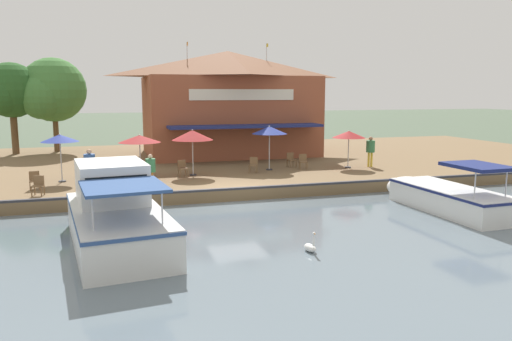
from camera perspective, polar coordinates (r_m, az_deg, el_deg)
The scene contains 23 objects.
ground_plane at distance 22.87m, azimuth -2.15°, elevation -3.72°, with size 220.00×220.00×0.00m, color #4C5B47.
quay_deck at distance 33.41m, azimuth -6.93°, elevation 0.75°, with size 22.00×56.00×0.60m, color brown.
quay_edge_fender at distance 22.83m, azimuth -2.22°, elevation -2.08°, with size 0.20×50.40×0.10m, color #2D2D33.
waterfront_restaurant at distance 36.22m, azimuth -3.20°, elevation 7.80°, with size 9.91×12.14×7.92m.
patio_umbrella_by_entrance at distance 26.36m, azimuth -21.52°, elevation 3.44°, with size 1.82×1.82×2.40m.
patio_umbrella_far_corner at distance 26.71m, azimuth -7.28°, elevation 4.03°, with size 2.19×2.19×2.47m.
patio_umbrella_back_row at distance 28.39m, azimuth 1.54°, elevation 4.62°, with size 2.00×2.00×2.54m.
patio_umbrella_near_quay_edge at distance 26.11m, azimuth -13.18°, elevation 3.54°, with size 2.14×2.14×2.30m.
patio_umbrella_mid_patio_left at distance 29.78m, azimuth 10.56°, elevation 4.07°, with size 1.95×1.95×2.22m.
cafe_chair_mid_patio at distance 29.16m, azimuth 5.40°, elevation 1.13°, with size 0.53×0.53×0.85m.
cafe_chair_facing_river at distance 29.81m, azimuth 4.03°, elevation 1.32°, with size 0.49×0.49×0.85m.
cafe_chair_beside_entrance at distance 26.73m, azimuth -8.40°, elevation 0.37°, with size 0.51×0.51×0.85m.
cafe_chair_back_row_seat at distance 24.83m, azimuth -23.99°, elevation -0.96°, with size 0.49×0.49×0.85m.
cafe_chair_far_corner_seat at distance 27.63m, azimuth -0.31°, elevation 0.74°, with size 0.58×0.58×0.85m.
cafe_chair_under_first_umbrella at distance 23.43m, azimuth -23.64°, elevation -1.48°, with size 0.51×0.51×0.85m.
person_at_quay_edge at distance 23.39m, azimuth -11.96°, elevation 0.36°, with size 0.46×0.46×1.61m.
person_near_entrance at distance 30.51m, azimuth 12.95°, elevation 2.56°, with size 0.51×0.51×1.81m.
person_mid_patio at distance 24.39m, azimuth -18.49°, elevation 0.80°, with size 0.51×0.51×1.81m.
motorboat_nearest_quay at distance 17.46m, azimuth -15.93°, elevation -4.62°, with size 8.14×3.52×2.60m.
motorboat_fourth_along at distance 22.74m, azimuth 20.42°, elevation -2.64°, with size 6.91×2.32×2.17m.
swan at distance 15.80m, azimuth 6.23°, elevation -8.69°, with size 0.62×0.35×0.69m.
tree_behind_restaurant at distance 40.02m, azimuth -22.42°, elevation 8.34°, with size 4.95×4.72×6.96m.
tree_upstream_bank at distance 39.80m, azimuth -26.41°, elevation 8.05°, with size 4.12×3.93×6.54m.
Camera 1 is at (21.60, -5.62, 4.98)m, focal length 35.00 mm.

